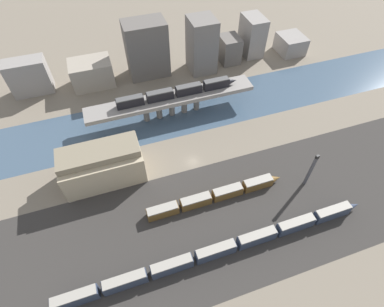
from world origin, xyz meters
name	(u,v)px	position (x,y,z in m)	size (l,w,h in m)	color
ground_plane	(193,162)	(0.00, 0.00, 0.00)	(400.00, 400.00, 0.00)	#756B5B
railbed_yard	(219,221)	(0.00, -24.00, 0.00)	(280.00, 42.00, 0.01)	#33302D
river_water	(172,114)	(0.00, 25.64, 0.00)	(320.00, 25.51, 0.01)	#3D5166
bridge	(171,100)	(0.00, 25.64, 7.11)	(64.79, 8.43, 8.66)	gray
train_on_bridge	(178,92)	(2.69, 25.64, 10.44)	(47.06, 2.81, 3.63)	black
train_yard_near	(220,250)	(-3.47, -32.95, 2.05)	(89.23, 2.70, 4.15)	#2D384C
train_yard_mid	(216,196)	(2.00, -16.29, 1.71)	(44.37, 3.00, 3.51)	brown
warehouse_building	(102,164)	(-29.19, 3.43, 6.27)	(25.15, 13.31, 13.18)	tan
signal_tower	(311,170)	(31.74, -20.09, 6.79)	(1.06, 1.06, 14.00)	#4C4C51
city_block_far_left	(29,77)	(-51.41, 58.27, 7.38)	(15.83, 8.06, 14.76)	gray
city_block_left	(92,73)	(-26.71, 55.50, 5.50)	(17.25, 12.10, 11.00)	gray
city_block_center	(147,49)	(-2.00, 55.79, 11.99)	(17.47, 11.48, 23.97)	#605B56
city_block_right	(202,45)	(21.48, 51.40, 11.82)	(11.11, 12.20, 23.64)	slate
city_block_far_right	(229,49)	(36.07, 53.49, 5.94)	(8.58, 10.31, 11.88)	#605B56
city_block_tall	(252,36)	(48.72, 56.48, 8.97)	(8.68, 13.02, 17.93)	gray
city_block_low	(291,44)	(67.73, 51.27, 4.10)	(11.57, 12.82, 8.20)	gray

